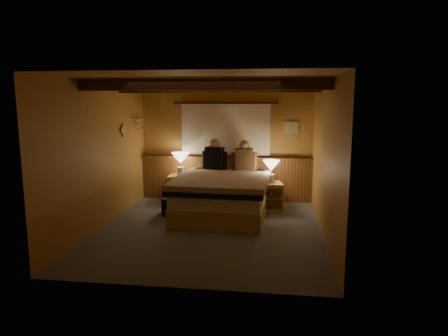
% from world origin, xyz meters
% --- Properties ---
extents(floor, '(4.20, 4.20, 0.00)m').
position_xyz_m(floor, '(0.00, 0.00, 0.00)').
color(floor, '#4F545E').
rests_on(floor, ground).
extents(ceiling, '(4.20, 4.20, 0.00)m').
position_xyz_m(ceiling, '(0.00, 0.00, 2.40)').
color(ceiling, tan).
rests_on(ceiling, wall_back).
extents(wall_back, '(3.60, 0.00, 3.60)m').
position_xyz_m(wall_back, '(0.00, 2.10, 1.20)').
color(wall_back, '#C19345').
rests_on(wall_back, floor).
extents(wall_left, '(0.00, 4.20, 4.20)m').
position_xyz_m(wall_left, '(-1.80, 0.00, 1.20)').
color(wall_left, '#C19345').
rests_on(wall_left, floor).
extents(wall_right, '(0.00, 4.20, 4.20)m').
position_xyz_m(wall_right, '(1.80, 0.00, 1.20)').
color(wall_right, '#C19345').
rests_on(wall_right, floor).
extents(wall_front, '(3.60, 0.00, 3.60)m').
position_xyz_m(wall_front, '(0.00, -2.10, 1.20)').
color(wall_front, '#C19345').
rests_on(wall_front, floor).
extents(wainscot, '(3.60, 0.23, 0.94)m').
position_xyz_m(wainscot, '(0.00, 2.04, 0.49)').
color(wainscot, brown).
rests_on(wainscot, wall_back).
extents(curtain_window, '(2.18, 0.09, 1.11)m').
position_xyz_m(curtain_window, '(0.00, 2.03, 1.52)').
color(curtain_window, '#482912').
rests_on(curtain_window, wall_back).
extents(ceiling_beams, '(3.60, 1.65, 0.16)m').
position_xyz_m(ceiling_beams, '(0.00, 0.15, 2.31)').
color(ceiling_beams, '#482912').
rests_on(ceiling_beams, ceiling).
extents(coat_rail, '(0.05, 0.55, 0.24)m').
position_xyz_m(coat_rail, '(-1.72, 1.58, 1.67)').
color(coat_rail, silver).
rests_on(coat_rail, wall_left).
extents(framed_print, '(0.30, 0.04, 0.25)m').
position_xyz_m(framed_print, '(1.35, 2.08, 1.55)').
color(framed_print, tan).
rests_on(framed_print, wall_back).
extents(bed, '(1.75, 2.21, 0.73)m').
position_xyz_m(bed, '(0.10, 0.92, 0.38)').
color(bed, tan).
rests_on(bed, floor).
extents(nightstand_left, '(0.51, 0.46, 0.56)m').
position_xyz_m(nightstand_left, '(-0.90, 1.75, 0.28)').
color(nightstand_left, tan).
rests_on(nightstand_left, floor).
extents(nightstand_right, '(0.55, 0.51, 0.53)m').
position_xyz_m(nightstand_right, '(0.93, 1.37, 0.26)').
color(nightstand_right, tan).
rests_on(nightstand_right, floor).
extents(lamp_left, '(0.37, 0.37, 0.48)m').
position_xyz_m(lamp_left, '(-0.90, 1.73, 0.90)').
color(lamp_left, silver).
rests_on(lamp_left, nightstand_left).
extents(lamp_right, '(0.33, 0.33, 0.44)m').
position_xyz_m(lamp_right, '(0.97, 1.39, 0.83)').
color(lamp_right, silver).
rests_on(lamp_right, nightstand_right).
extents(person_left, '(0.52, 0.27, 0.64)m').
position_xyz_m(person_left, '(-0.18, 1.66, 0.98)').
color(person_left, black).
rests_on(person_left, bed).
extents(person_right, '(0.51, 0.22, 0.63)m').
position_xyz_m(person_right, '(0.42, 1.62, 0.97)').
color(person_right, '#4C341E').
rests_on(person_right, bed).
extents(duffel_bag, '(0.59, 0.46, 0.37)m').
position_xyz_m(duffel_bag, '(-0.78, 0.82, 0.16)').
color(duffel_bag, black).
rests_on(duffel_bag, floor).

